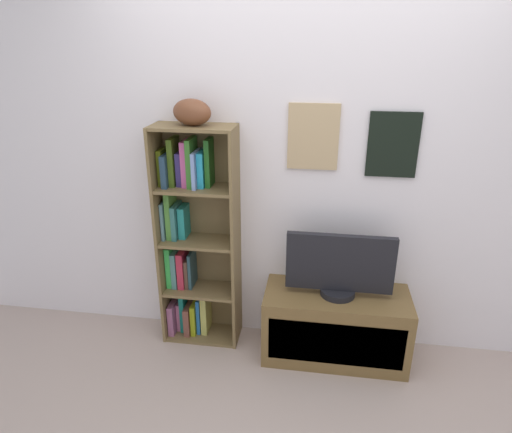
{
  "coord_description": "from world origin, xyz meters",
  "views": [
    {
      "loc": [
        0.1,
        -1.58,
        1.98
      ],
      "look_at": [
        -0.27,
        0.85,
        0.99
      ],
      "focal_mm": 31.0,
      "sensor_mm": 36.0,
      "label": 1
    }
  ],
  "objects_px": {
    "bookshelf": "(192,240)",
    "football": "(192,112)",
    "television": "(340,267)",
    "tv_stand": "(335,325)"
  },
  "relations": [
    {
      "from": "tv_stand",
      "to": "bookshelf",
      "type": "bearing_deg",
      "value": 173.6
    },
    {
      "from": "football",
      "to": "tv_stand",
      "type": "distance_m",
      "value": 1.63
    },
    {
      "from": "football",
      "to": "tv_stand",
      "type": "height_order",
      "value": "football"
    },
    {
      "from": "bookshelf",
      "to": "tv_stand",
      "type": "relative_size",
      "value": 1.62
    },
    {
      "from": "bookshelf",
      "to": "football",
      "type": "bearing_deg",
      "value": -30.23
    },
    {
      "from": "bookshelf",
      "to": "television",
      "type": "distance_m",
      "value": 0.98
    },
    {
      "from": "football",
      "to": "television",
      "type": "distance_m",
      "value": 1.3
    },
    {
      "from": "bookshelf",
      "to": "tv_stand",
      "type": "height_order",
      "value": "bookshelf"
    },
    {
      "from": "bookshelf",
      "to": "football",
      "type": "xyz_separation_m",
      "value": [
        0.05,
        -0.03,
        0.85
      ]
    },
    {
      "from": "television",
      "to": "bookshelf",
      "type": "bearing_deg",
      "value": 173.66
    }
  ]
}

